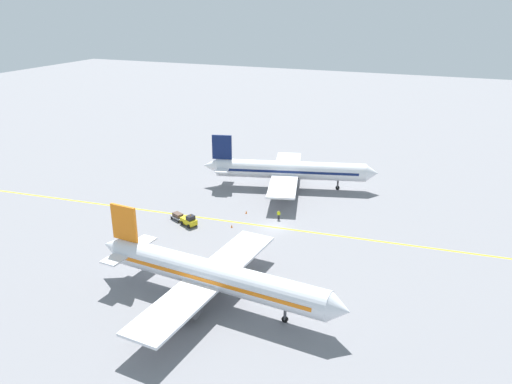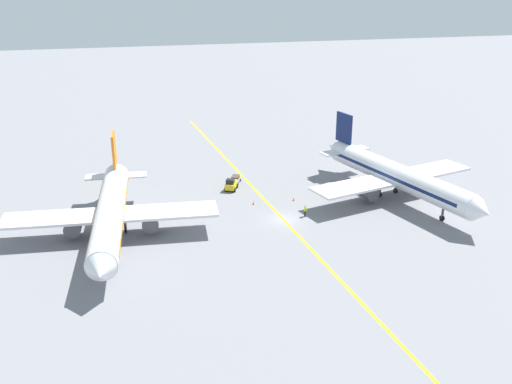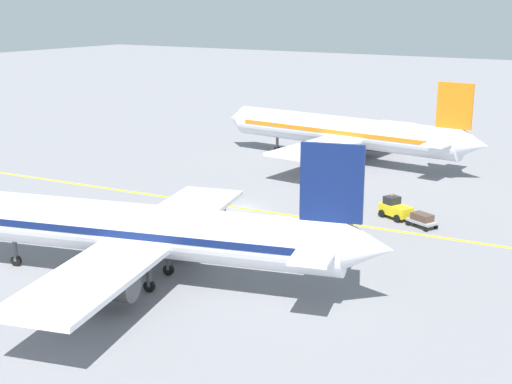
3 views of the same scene
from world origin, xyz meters
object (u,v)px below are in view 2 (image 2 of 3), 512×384
(baggage_tug_white, at_px, (231,184))
(traffic_cone_near_nose, at_px, (294,199))
(airplane_at_gate, at_px, (396,176))
(airplane_adjacent_stand, at_px, (111,212))
(traffic_cone_mid_apron, at_px, (253,203))
(ground_crew_worker, at_px, (305,211))
(baggage_cart_trailing, at_px, (235,179))

(baggage_tug_white, relative_size, traffic_cone_near_nose, 6.09)
(airplane_at_gate, relative_size, airplane_adjacent_stand, 0.99)
(baggage_tug_white, bearing_deg, airplane_at_gate, 157.95)
(airplane_adjacent_stand, height_order, baggage_tug_white, airplane_adjacent_stand)
(traffic_cone_mid_apron, bearing_deg, traffic_cone_near_nose, -179.37)
(airplane_adjacent_stand, bearing_deg, ground_crew_worker, -178.40)
(baggage_tug_white, bearing_deg, baggage_cart_trailing, -114.15)
(ground_crew_worker, bearing_deg, airplane_at_gate, -167.14)
(baggage_tug_white, height_order, traffic_cone_mid_apron, baggage_tug_white)
(airplane_adjacent_stand, distance_m, traffic_cone_near_nose, 28.38)
(baggage_cart_trailing, bearing_deg, traffic_cone_mid_apron, 93.64)
(airplane_adjacent_stand, xyz_separation_m, baggage_cart_trailing, (-20.26, -17.02, -2.95))
(traffic_cone_near_nose, bearing_deg, baggage_tug_white, -39.82)
(baggage_cart_trailing, relative_size, ground_crew_worker, 1.75)
(baggage_cart_trailing, bearing_deg, airplane_adjacent_stand, 40.04)
(traffic_cone_near_nose, bearing_deg, airplane_adjacent_stand, 14.46)
(airplane_adjacent_stand, height_order, traffic_cone_mid_apron, airplane_adjacent_stand)
(baggage_tug_white, distance_m, traffic_cone_near_nose, 10.91)
(airplane_at_gate, xyz_separation_m, ground_crew_worker, (15.74, 3.59, -2.80))
(airplane_adjacent_stand, relative_size, ground_crew_worker, 21.16)
(airplane_adjacent_stand, height_order, traffic_cone_near_nose, airplane_adjacent_stand)
(airplane_at_gate, relative_size, ground_crew_worker, 20.85)
(baggage_tug_white, bearing_deg, ground_crew_worker, 121.50)
(traffic_cone_near_nose, distance_m, traffic_cone_mid_apron, 6.38)
(airplane_at_gate, distance_m, airplane_adjacent_stand, 42.99)
(airplane_adjacent_stand, height_order, baggage_cart_trailing, airplane_adjacent_stand)
(airplane_at_gate, bearing_deg, airplane_adjacent_stand, 5.81)
(baggage_cart_trailing, height_order, ground_crew_worker, ground_crew_worker)
(traffic_cone_mid_apron, bearing_deg, airplane_at_gate, 173.18)
(airplane_at_gate, height_order, traffic_cone_near_nose, airplane_at_gate)
(airplane_at_gate, relative_size, traffic_cone_near_nose, 63.67)
(airplane_adjacent_stand, bearing_deg, traffic_cone_mid_apron, -161.57)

